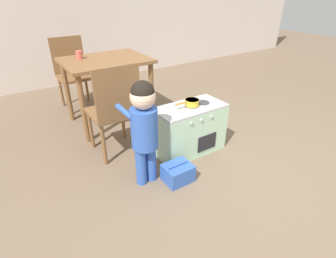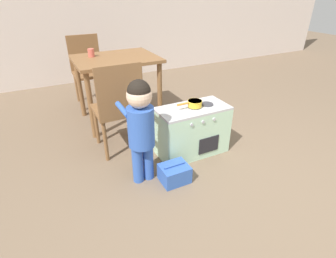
{
  "view_description": "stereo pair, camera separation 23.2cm",
  "coord_description": "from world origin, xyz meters",
  "px_view_note": "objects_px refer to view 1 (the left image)",
  "views": [
    {
      "loc": [
        -1.51,
        -0.93,
        1.49
      ],
      "look_at": [
        -0.39,
        0.78,
        0.37
      ],
      "focal_mm": 28.0,
      "sensor_mm": 36.0,
      "label": 1
    },
    {
      "loc": [
        -1.31,
        -1.04,
        1.49
      ],
      "look_at": [
        -0.39,
        0.78,
        0.37
      ],
      "focal_mm": 28.0,
      "sensor_mm": 36.0,
      "label": 2
    }
  ],
  "objects_px": {
    "dining_table": "(106,70)",
    "dining_chair_far": "(73,71)",
    "cup_on_table": "(79,55)",
    "toy_pot": "(192,102)",
    "child_figure": "(144,123)",
    "toy_basket": "(178,173)",
    "dining_chair_near": "(115,109)",
    "play_kitchen": "(189,129)"
  },
  "relations": [
    {
      "from": "play_kitchen",
      "to": "dining_chair_far",
      "type": "xyz_separation_m",
      "value": [
        -0.6,
        1.77,
        0.24
      ]
    },
    {
      "from": "toy_basket",
      "to": "cup_on_table",
      "type": "bearing_deg",
      "value": 100.19
    },
    {
      "from": "dining_table",
      "to": "cup_on_table",
      "type": "relative_size",
      "value": 10.33
    },
    {
      "from": "dining_table",
      "to": "dining_chair_near",
      "type": "xyz_separation_m",
      "value": [
        -0.22,
        -0.71,
        -0.16
      ]
    },
    {
      "from": "toy_basket",
      "to": "dining_chair_far",
      "type": "relative_size",
      "value": 0.26
    },
    {
      "from": "dining_table",
      "to": "cup_on_table",
      "type": "height_order",
      "value": "cup_on_table"
    },
    {
      "from": "play_kitchen",
      "to": "toy_basket",
      "type": "bearing_deg",
      "value": -138.26
    },
    {
      "from": "child_figure",
      "to": "toy_basket",
      "type": "relative_size",
      "value": 3.77
    },
    {
      "from": "dining_table",
      "to": "dining_chair_far",
      "type": "bearing_deg",
      "value": 105.4
    },
    {
      "from": "child_figure",
      "to": "dining_chair_far",
      "type": "distance_m",
      "value": 1.95
    },
    {
      "from": "child_figure",
      "to": "dining_chair_far",
      "type": "relative_size",
      "value": 0.98
    },
    {
      "from": "dining_table",
      "to": "cup_on_table",
      "type": "distance_m",
      "value": 0.33
    },
    {
      "from": "dining_chair_far",
      "to": "toy_basket",
      "type": "bearing_deg",
      "value": 96.38
    },
    {
      "from": "dining_chair_far",
      "to": "play_kitchen",
      "type": "bearing_deg",
      "value": 108.76
    },
    {
      "from": "toy_pot",
      "to": "dining_table",
      "type": "bearing_deg",
      "value": 111.64
    },
    {
      "from": "play_kitchen",
      "to": "dining_chair_near",
      "type": "relative_size",
      "value": 0.75
    },
    {
      "from": "dining_chair_near",
      "to": "child_figure",
      "type": "bearing_deg",
      "value": -86.92
    },
    {
      "from": "dining_table",
      "to": "dining_chair_far",
      "type": "xyz_separation_m",
      "value": [
        -0.2,
        0.73,
        -0.16
      ]
    },
    {
      "from": "dining_table",
      "to": "dining_chair_near",
      "type": "bearing_deg",
      "value": -107.32
    },
    {
      "from": "toy_basket",
      "to": "cup_on_table",
      "type": "height_order",
      "value": "cup_on_table"
    },
    {
      "from": "cup_on_table",
      "to": "toy_basket",
      "type": "bearing_deg",
      "value": -79.81
    },
    {
      "from": "dining_chair_near",
      "to": "cup_on_table",
      "type": "relative_size",
      "value": 10.22
    },
    {
      "from": "play_kitchen",
      "to": "toy_pot",
      "type": "xyz_separation_m",
      "value": [
        0.01,
        0.0,
        0.28
      ]
    },
    {
      "from": "dining_chair_near",
      "to": "dining_chair_far",
      "type": "xyz_separation_m",
      "value": [
        0.02,
        1.43,
        0.0
      ]
    },
    {
      "from": "play_kitchen",
      "to": "toy_pot",
      "type": "height_order",
      "value": "toy_pot"
    },
    {
      "from": "toy_pot",
      "to": "dining_chair_far",
      "type": "distance_m",
      "value": 1.87
    },
    {
      "from": "child_figure",
      "to": "dining_chair_near",
      "type": "relative_size",
      "value": 0.98
    },
    {
      "from": "play_kitchen",
      "to": "toy_basket",
      "type": "xyz_separation_m",
      "value": [
        -0.37,
        -0.33,
        -0.17
      ]
    },
    {
      "from": "toy_pot",
      "to": "dining_table",
      "type": "xyz_separation_m",
      "value": [
        -0.41,
        1.04,
        0.12
      ]
    },
    {
      "from": "dining_table",
      "to": "dining_chair_far",
      "type": "relative_size",
      "value": 1.01
    },
    {
      "from": "toy_basket",
      "to": "dining_chair_near",
      "type": "bearing_deg",
      "value": 111.08
    },
    {
      "from": "play_kitchen",
      "to": "dining_table",
      "type": "bearing_deg",
      "value": 111.02
    },
    {
      "from": "child_figure",
      "to": "toy_basket",
      "type": "bearing_deg",
      "value": -32.6
    },
    {
      "from": "play_kitchen",
      "to": "dining_chair_far",
      "type": "relative_size",
      "value": 0.75
    },
    {
      "from": "play_kitchen",
      "to": "dining_chair_far",
      "type": "height_order",
      "value": "dining_chair_far"
    },
    {
      "from": "child_figure",
      "to": "cup_on_table",
      "type": "bearing_deg",
      "value": 91.87
    },
    {
      "from": "toy_basket",
      "to": "toy_pot",
      "type": "bearing_deg",
      "value": 40.82
    },
    {
      "from": "dining_chair_near",
      "to": "toy_basket",
      "type": "bearing_deg",
      "value": -68.92
    },
    {
      "from": "cup_on_table",
      "to": "toy_pot",
      "type": "bearing_deg",
      "value": -61.23
    },
    {
      "from": "toy_basket",
      "to": "cup_on_table",
      "type": "relative_size",
      "value": 2.67
    },
    {
      "from": "dining_table",
      "to": "dining_chair_near",
      "type": "distance_m",
      "value": 0.76
    },
    {
      "from": "toy_pot",
      "to": "play_kitchen",
      "type": "bearing_deg",
      "value": -177.83
    }
  ]
}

